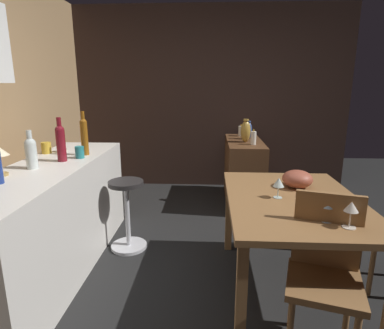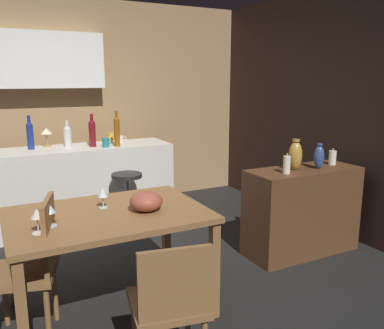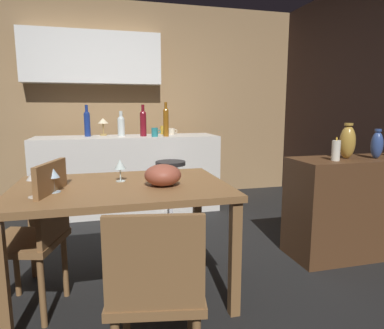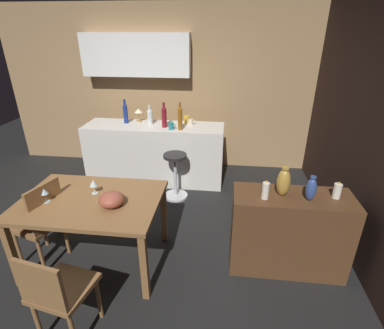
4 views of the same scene
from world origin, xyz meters
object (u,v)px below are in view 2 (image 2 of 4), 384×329
(sideboard_cabinet, at_px, (302,211))
(wine_bottle_clear, at_px, (68,135))
(chair_near_window, at_px, (33,264))
(wine_glass_right, at_px, (103,193))
(cup_cream, at_px, (120,139))
(counter_lamp, at_px, (46,133))
(cup_mustard, at_px, (111,137))
(pillar_candle_short, at_px, (332,158))
(fruit_bowl, at_px, (146,201))
(wine_bottle_cobalt, at_px, (30,134))
(bar_stool, at_px, (128,202))
(cup_teal, at_px, (106,143))
(wine_bottle_amber, at_px, (117,130))
(wine_bottle_ruby, at_px, (92,132))
(pillar_candle_tall, at_px, (287,165))
(wine_glass_center, at_px, (37,215))
(chair_by_doorway, at_px, (170,304))
(wine_glass_left, at_px, (50,210))
(vase_ceramic_blue, at_px, (319,157))
(dining_table, at_px, (108,224))
(vase_brass, at_px, (295,155))

(sideboard_cabinet, xyz_separation_m, wine_bottle_clear, (-1.79, 1.78, 0.62))
(chair_near_window, bearing_deg, wine_glass_right, 19.57)
(wine_glass_right, relative_size, cup_cream, 1.22)
(counter_lamp, bearing_deg, cup_mustard, 4.21)
(wine_bottle_clear, height_order, pillar_candle_short, wine_bottle_clear)
(fruit_bowl, relative_size, wine_bottle_cobalt, 0.64)
(bar_stool, relative_size, cup_teal, 6.08)
(wine_bottle_amber, relative_size, wine_bottle_ruby, 1.08)
(chair_near_window, bearing_deg, counter_lamp, 79.00)
(fruit_bowl, relative_size, pillar_candle_tall, 1.26)
(wine_glass_center, xyz_separation_m, cup_mustard, (1.12, 2.29, 0.10))
(wine_bottle_amber, bearing_deg, pillar_candle_short, -42.77)
(pillar_candle_short, bearing_deg, fruit_bowl, -172.85)
(fruit_bowl, distance_m, cup_teal, 1.82)
(wine_glass_right, xyz_separation_m, cup_mustard, (0.65, 1.99, 0.10))
(chair_by_doorway, relative_size, wine_bottle_clear, 2.86)
(chair_by_doorway, distance_m, wine_bottle_cobalt, 2.88)
(wine_glass_left, xyz_separation_m, wine_glass_center, (-0.08, -0.09, 0.01))
(wine_bottle_clear, xyz_separation_m, vase_ceramic_blue, (1.91, -1.84, -0.10))
(wine_glass_center, relative_size, wine_bottle_amber, 0.39)
(wine_bottle_clear, xyz_separation_m, counter_lamp, (-0.21, 0.11, 0.02))
(cup_teal, distance_m, vase_ceramic_blue, 2.24)
(wine_bottle_ruby, height_order, cup_teal, wine_bottle_ruby)
(bar_stool, distance_m, wine_bottle_ruby, 0.88)
(counter_lamp, bearing_deg, dining_table, -87.29)
(cup_teal, bearing_deg, vase_ceramic_blue, -46.26)
(pillar_candle_short, bearing_deg, chair_near_window, -175.13)
(wine_glass_left, bearing_deg, sideboard_cabinet, 6.14)
(bar_stool, xyz_separation_m, counter_lamp, (-0.68, 0.69, 0.70))
(dining_table, xyz_separation_m, vase_brass, (1.79, 0.16, 0.30))
(wine_bottle_amber, height_order, cup_cream, wine_bottle_amber)
(bar_stool, distance_m, cup_teal, 0.71)
(wine_glass_right, distance_m, fruit_bowl, 0.32)
(sideboard_cabinet, xyz_separation_m, vase_brass, (-0.11, 0.00, 0.55))
(cup_teal, relative_size, vase_ceramic_blue, 0.46)
(dining_table, xyz_separation_m, fruit_bowl, (0.25, -0.09, 0.15))
(chair_near_window, bearing_deg, vase_brass, 5.58)
(bar_stool, height_order, vase_brass, vase_brass)
(wine_glass_left, relative_size, wine_bottle_clear, 0.50)
(dining_table, xyz_separation_m, counter_lamp, (-0.10, 2.04, 0.40))
(chair_by_doorway, relative_size, pillar_candle_tall, 4.55)
(wine_glass_center, bearing_deg, wine_bottle_amber, 60.53)
(cup_cream, height_order, counter_lamp, counter_lamp)
(wine_bottle_amber, xyz_separation_m, wine_bottle_cobalt, (-0.88, 0.24, -0.02))
(counter_lamp, relative_size, vase_brass, 0.73)
(chair_by_doorway, bearing_deg, wine_bottle_clear, 89.49)
(wine_bottle_ruby, relative_size, cup_teal, 3.33)
(wine_bottle_cobalt, bearing_deg, chair_by_doorway, -82.61)
(wine_bottle_clear, distance_m, counter_lamp, 0.24)
(bar_stool, relative_size, pillar_candle_tall, 3.62)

